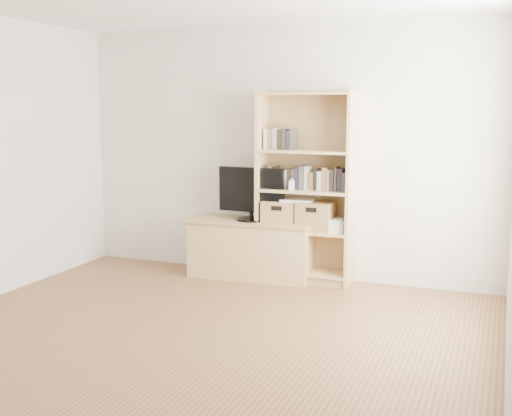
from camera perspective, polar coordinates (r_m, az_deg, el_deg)
The scene contains 12 objects.
floor at distance 4.75m, azimuth -7.87°, elevation -13.08°, with size 4.50×5.00×0.01m, color brown.
back_wall at distance 6.70m, azimuth 2.43°, elevation 4.95°, with size 4.50×0.02×2.60m, color silver.
tv_stand at distance 6.72m, azimuth -0.42°, elevation -3.74°, with size 1.27×0.47×0.58m, color tan.
bookshelf at distance 6.48m, azimuth 4.38°, elevation 1.84°, with size 0.97×0.34×1.93m, color tan.
television at distance 6.61m, azimuth -0.42°, elevation 1.31°, with size 0.71×0.05×0.56m, color black.
books_row_mid at distance 6.49m, azimuth 4.44°, elevation 2.64°, with size 0.83×0.16×0.22m, color #ADA38A.
books_row_upper at distance 6.52m, azimuth 2.66°, elevation 6.18°, with size 0.41×0.15×0.22m, color #ADA38A.
baby_monitor at distance 6.41m, azimuth 3.19°, elevation 2.00°, with size 0.05×0.03×0.10m, color white.
basket_left at distance 6.59m, azimuth 2.19°, elevation -0.55°, with size 0.34×0.28×0.28m, color olive.
basket_right at distance 6.49m, azimuth 5.34°, elevation -0.72°, with size 0.35×0.29×0.29m, color olive.
laptop at distance 6.51m, azimuth 3.67°, elevation 0.70°, with size 0.32×0.22×0.03m, color white.
magazine_stack at distance 6.45m, azimuth 7.17°, elevation -1.62°, with size 0.16×0.24×0.11m, color silver.
Camera 1 is at (2.18, -3.82, 1.79)m, focal length 45.00 mm.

